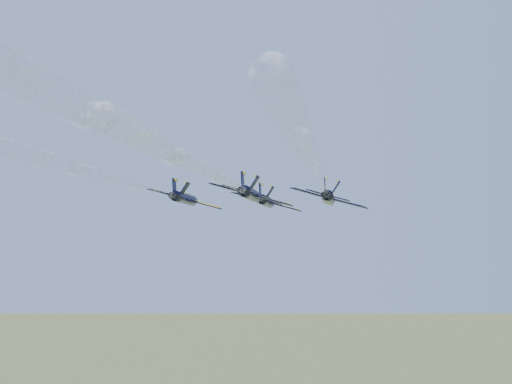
# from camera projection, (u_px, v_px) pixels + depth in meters

# --- Properties ---
(jet_lead) EXTENTS (11.62, 15.24, 4.26)m
(jet_lead) POSITION_uv_depth(u_px,v_px,m) (266.00, 202.00, 127.53)
(jet_lead) COLOR black
(jet_left) EXTENTS (11.62, 15.24, 4.26)m
(jet_left) POSITION_uv_depth(u_px,v_px,m) (185.00, 199.00, 118.05)
(jet_left) COLOR black
(jet_right) EXTENTS (11.62, 15.24, 4.26)m
(jet_right) POSITION_uv_depth(u_px,v_px,m) (329.00, 198.00, 115.99)
(jet_right) COLOR black
(jet_slot) EXTENTS (11.62, 15.24, 4.26)m
(jet_slot) POSITION_uv_depth(u_px,v_px,m) (251.00, 194.00, 106.23)
(jet_slot) COLOR black
(smoke_trail_lead) EXTENTS (4.28, 78.76, 2.32)m
(smoke_trail_lead) POSITION_uv_depth(u_px,v_px,m) (197.00, 172.00, 70.12)
(smoke_trail_lead) COLOR white
(smoke_trail_left) EXTENTS (4.28, 78.76, 2.32)m
(smoke_trail_left) POSITION_uv_depth(u_px,v_px,m) (27.00, 161.00, 60.64)
(smoke_trail_left) COLOR white
(smoke_trail_right) EXTENTS (4.28, 78.76, 2.32)m
(smoke_trail_right) POSITION_uv_depth(u_px,v_px,m) (307.00, 159.00, 58.58)
(smoke_trail_right) COLOR white
(smoke_trail_slot) EXTENTS (4.28, 78.76, 2.32)m
(smoke_trail_slot) POSITION_uv_depth(u_px,v_px,m) (133.00, 143.00, 48.82)
(smoke_trail_slot) COLOR white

